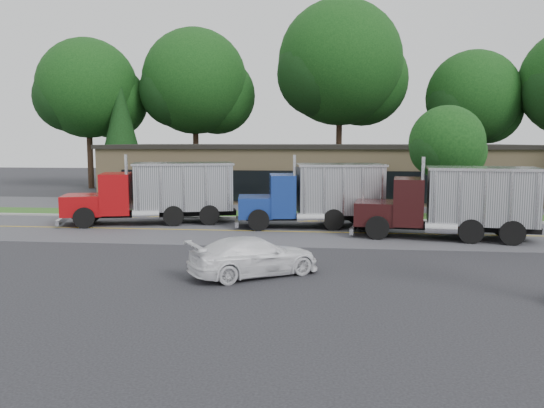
# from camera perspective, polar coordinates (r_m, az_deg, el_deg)

# --- Properties ---
(ground) EXTENTS (140.00, 140.00, 0.00)m
(ground) POSITION_cam_1_polar(r_m,az_deg,el_deg) (18.27, -3.95, -7.72)
(ground) COLOR #36363C
(ground) RESTS_ON ground
(road) EXTENTS (60.00, 8.00, 0.02)m
(road) POSITION_cam_1_polar(r_m,az_deg,el_deg) (26.98, -0.58, -2.97)
(road) COLOR #5A5A5F
(road) RESTS_ON ground
(center_line) EXTENTS (60.00, 0.12, 0.01)m
(center_line) POSITION_cam_1_polar(r_m,az_deg,el_deg) (26.98, -0.58, -2.97)
(center_line) COLOR gold
(center_line) RESTS_ON ground
(curb) EXTENTS (60.00, 0.30, 0.12)m
(curb) POSITION_cam_1_polar(r_m,az_deg,el_deg) (31.10, 0.33, -1.67)
(curb) COLOR #9E9E99
(curb) RESTS_ON ground
(grass_verge) EXTENTS (60.00, 3.40, 0.03)m
(grass_verge) POSITION_cam_1_polar(r_m,az_deg,el_deg) (32.87, 0.65, -1.21)
(grass_verge) COLOR #34571E
(grass_verge) RESTS_ON ground
(far_parking) EXTENTS (60.00, 7.00, 0.02)m
(far_parking) POSITION_cam_1_polar(r_m,az_deg,el_deg) (37.81, 1.39, -0.16)
(far_parking) COLOR #5A5A5F
(far_parking) RESTS_ON ground
(strip_mall) EXTENTS (32.00, 12.00, 4.00)m
(strip_mall) POSITION_cam_1_polar(r_m,az_deg,el_deg) (43.49, 4.69, 3.37)
(strip_mall) COLOR tan
(strip_mall) RESTS_ON ground
(tree_far_a) EXTENTS (10.04, 9.45, 14.32)m
(tree_far_a) POSITION_cam_1_polar(r_m,az_deg,el_deg) (54.79, -19.00, 11.20)
(tree_far_a) COLOR #382619
(tree_far_a) RESTS_ON ground
(tree_far_b) EXTENTS (10.82, 10.19, 15.44)m
(tree_far_b) POSITION_cam_1_polar(r_m,az_deg,el_deg) (53.41, -8.08, 12.39)
(tree_far_b) COLOR #382619
(tree_far_b) RESTS_ON ground
(tree_far_c) EXTENTS (12.44, 11.71, 17.75)m
(tree_far_c) POSITION_cam_1_polar(r_m,az_deg,el_deg) (52.00, 7.54, 14.19)
(tree_far_c) COLOR #382619
(tree_far_c) RESTS_ON ground
(tree_far_d) EXTENTS (8.92, 8.40, 12.73)m
(tree_far_d) POSITION_cam_1_polar(r_m,az_deg,el_deg) (52.27, 20.93, 10.23)
(tree_far_d) COLOR #382619
(tree_far_d) RESTS_ON ground
(evergreen_left) EXTENTS (4.55, 4.55, 10.34)m
(evergreen_left) POSITION_cam_1_polar(r_m,az_deg,el_deg) (51.14, -15.93, 7.77)
(evergreen_left) COLOR #382619
(evergreen_left) RESTS_ON ground
(tree_verge) EXTENTS (4.68, 4.40, 6.68)m
(tree_verge) POSITION_cam_1_polar(r_m,az_deg,el_deg) (33.19, 18.35, 5.88)
(tree_verge) COLOR #382619
(tree_verge) RESTS_ON ground
(dump_truck_red) EXTENTS (9.50, 4.84, 3.36)m
(dump_truck_red) POSITION_cam_1_polar(r_m,az_deg,el_deg) (30.05, -11.88, 1.37)
(dump_truck_red) COLOR black
(dump_truck_red) RESTS_ON ground
(dump_truck_blue) EXTENTS (7.91, 3.68, 3.36)m
(dump_truck_blue) POSITION_cam_1_polar(r_m,az_deg,el_deg) (28.24, 5.12, 1.13)
(dump_truck_blue) COLOR black
(dump_truck_blue) RESTS_ON ground
(dump_truck_maroon) EXTENTS (8.43, 3.66, 3.36)m
(dump_truck_maroon) POSITION_cam_1_polar(r_m,az_deg,el_deg) (26.18, 19.08, 0.35)
(dump_truck_maroon) COLOR black
(dump_truck_maroon) RESTS_ON ground
(rally_car) EXTENTS (4.81, 4.02, 1.32)m
(rally_car) POSITION_cam_1_polar(r_m,az_deg,el_deg) (18.19, -1.92, -5.63)
(rally_car) COLOR white
(rally_car) RESTS_ON ground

